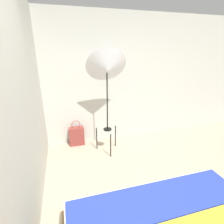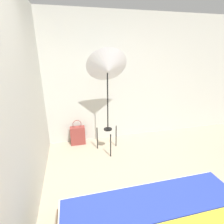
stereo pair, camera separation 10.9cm
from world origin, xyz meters
name	(u,v)px [view 2 (the right image)]	position (x,y,z in m)	size (l,w,h in m)	color
wall_back	(112,80)	(0.00, 2.36, 1.30)	(8.00, 0.05, 2.60)	beige
wall_side_left	(25,103)	(-1.39, 1.00, 1.30)	(0.05, 8.00, 2.60)	beige
photo_umbrella	(107,69)	(-0.22, 1.81, 1.58)	(0.71, 0.53, 1.94)	black
tote_bag	(78,135)	(-0.78, 2.21, 0.20)	(0.30, 0.15, 0.54)	brown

